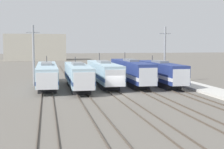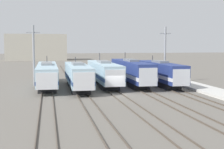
% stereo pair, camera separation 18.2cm
% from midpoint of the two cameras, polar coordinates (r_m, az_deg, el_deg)
% --- Properties ---
extents(ground_plane, '(400.00, 400.00, 0.00)m').
position_cam_midpoint_polar(ground_plane, '(41.98, 1.06, -3.77)').
color(ground_plane, '#666059').
extents(rail_pair_far_left, '(1.50, 120.00, 0.15)m').
position_cam_midpoint_polar(rail_pair_far_left, '(40.98, -11.66, -4.01)').
color(rail_pair_far_left, '#4C4238').
rests_on(rail_pair_far_left, ground_plane).
extents(rail_pair_center_left, '(1.51, 120.00, 0.15)m').
position_cam_midpoint_polar(rail_pair_center_left, '(41.22, -5.22, -3.86)').
color(rail_pair_center_left, '#4C4238').
rests_on(rail_pair_center_left, ground_plane).
extents(rail_pair_center, '(1.51, 120.00, 0.15)m').
position_cam_midpoint_polar(rail_pair_center, '(41.97, 1.06, -3.67)').
color(rail_pair_center, '#4C4238').
rests_on(rail_pair_center, ground_plane).
extents(rail_pair_center_right, '(1.51, 120.00, 0.15)m').
position_cam_midpoint_polar(rail_pair_center_right, '(43.20, 7.06, -3.45)').
color(rail_pair_center_right, '#4C4238').
rests_on(rail_pair_center_right, ground_plane).
extents(rail_pair_far_right, '(1.50, 120.00, 0.15)m').
position_cam_midpoint_polar(rail_pair_far_right, '(44.88, 12.66, -3.20)').
color(rail_pair_far_right, '#4C4238').
rests_on(rail_pair_far_right, ground_plane).
extents(locomotive_far_left, '(3.08, 19.89, 4.82)m').
position_cam_midpoint_polar(locomotive_far_left, '(50.42, -11.69, -0.00)').
color(locomotive_far_left, '#232326').
rests_on(locomotive_far_left, ground_plane).
extents(locomotive_center_left, '(3.00, 17.45, 4.74)m').
position_cam_midpoint_polar(locomotive_center_left, '(47.48, -6.12, -0.18)').
color(locomotive_center_left, '#232326').
rests_on(locomotive_center_left, ground_plane).
extents(locomotive_center, '(3.10, 18.48, 5.27)m').
position_cam_midpoint_polar(locomotive_center, '(51.33, -1.34, 0.31)').
color(locomotive_center, '#232326').
rests_on(locomotive_center, ground_plane).
extents(locomotive_center_right, '(2.93, 18.68, 5.35)m').
position_cam_midpoint_polar(locomotive_center_right, '(52.09, 3.71, 0.50)').
color(locomotive_center_right, black).
rests_on(locomotive_center_right, ground_plane).
extents(locomotive_far_right, '(2.82, 17.37, 4.83)m').
position_cam_midpoint_polar(locomotive_far_right, '(52.17, 9.02, 0.33)').
color(locomotive_far_right, black).
rests_on(locomotive_far_right, ground_plane).
extents(catenary_tower_left, '(2.12, 0.36, 9.87)m').
position_cam_midpoint_polar(catenary_tower_left, '(52.04, -14.03, 3.50)').
color(catenary_tower_left, gray).
rests_on(catenary_tower_left, ground_plane).
extents(catenary_tower_right, '(2.12, 0.36, 9.87)m').
position_cam_midpoint_polar(catenary_tower_right, '(55.80, 9.75, 3.71)').
color(catenary_tower_right, gray).
rests_on(catenary_tower_right, ground_plane).
extents(platform, '(4.00, 120.00, 0.36)m').
position_cam_midpoint_polar(platform, '(46.89, 17.72, -2.83)').
color(platform, beige).
rests_on(platform, ground_plane).
extents(depot_building, '(25.17, 12.02, 11.11)m').
position_cam_midpoint_polar(depot_building, '(138.36, -13.57, 4.86)').
color(depot_building, '#B2AD9E').
rests_on(depot_building, ground_plane).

